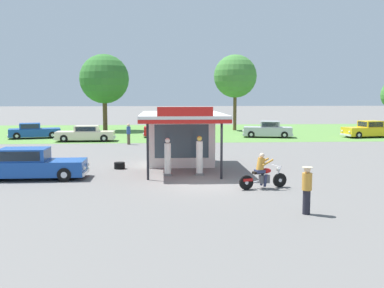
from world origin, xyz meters
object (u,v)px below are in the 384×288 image
at_px(featured_classic_sedan, 29,165).
at_px(parked_car_back_row_centre_right, 368,130).
at_px(motorcycle_with_rider, 263,174).
at_px(parked_car_back_row_right, 86,134).
at_px(parked_car_back_row_centre_left, 34,131).
at_px(bystander_admiring_sedan, 129,134).
at_px(gas_pump_offside, 199,157).
at_px(parked_car_back_row_centre, 268,130).
at_px(gas_pump_nearside, 168,158).
at_px(bystander_standing_back_lot, 307,189).
at_px(spare_tire_stack, 120,166).
at_px(parked_car_back_row_far_left, 170,129).

bearing_deg(featured_classic_sedan, parked_car_back_row_centre_right, 37.27).
bearing_deg(motorcycle_with_rider, parked_car_back_row_right, 117.66).
relative_size(parked_car_back_row_centre_right, parked_car_back_row_centre_left, 1.01).
relative_size(featured_classic_sedan, parked_car_back_row_centre_left, 1.07).
bearing_deg(bystander_admiring_sedan, gas_pump_offside, -72.41).
bearing_deg(parked_car_back_row_centre, parked_car_back_row_centre_right, -3.43).
height_order(gas_pump_nearside, parked_car_back_row_centre_left, gas_pump_nearside).
height_order(gas_pump_offside, parked_car_back_row_centre_right, gas_pump_offside).
xyz_separation_m(gas_pump_nearside, bystander_standing_back_lot, (4.66, -7.94, 0.02)).
relative_size(featured_classic_sedan, spare_tire_stack, 9.14).
xyz_separation_m(parked_car_back_row_centre_right, bystander_standing_back_lot, (-15.16, -27.62, 0.18)).
height_order(gas_pump_offside, bystander_standing_back_lot, gas_pump_offside).
bearing_deg(parked_car_back_row_centre_left, bystander_admiring_sedan, -33.24).
xyz_separation_m(parked_car_back_row_right, parked_car_back_row_centre_right, (26.86, 2.01, 0.08)).
distance_m(gas_pump_nearside, parked_car_back_row_centre_left, 24.32).
distance_m(gas_pump_offside, parked_car_back_row_centre_left, 25.19).
bearing_deg(parked_car_back_row_centre_right, parked_car_back_row_centre, 176.57).
bearing_deg(parked_car_back_row_centre_right, featured_classic_sedan, -142.73).
bearing_deg(parked_car_back_row_centre_right, motorcycle_with_rider, -124.01).
bearing_deg(motorcycle_with_rider, parked_car_back_row_centre_right, 55.99).
relative_size(parked_car_back_row_right, parked_car_back_row_far_left, 0.97).
relative_size(featured_classic_sedan, bystander_standing_back_lot, 3.29).
relative_size(motorcycle_with_rider, parked_car_back_row_right, 0.42).
distance_m(bystander_standing_back_lot, spare_tire_stack, 12.54).
bearing_deg(spare_tire_stack, bystander_admiring_sedan, 91.74).
bearing_deg(gas_pump_offside, spare_tire_stack, 152.63).
bearing_deg(motorcycle_with_rider, bystander_admiring_sedan, 111.28).
height_order(motorcycle_with_rider, parked_car_back_row_centre, parked_car_back_row_centre).
bearing_deg(parked_car_back_row_far_left, bystander_admiring_sedan, -118.48).
bearing_deg(gas_pump_nearside, motorcycle_with_rider, -41.34).
bearing_deg(gas_pump_nearside, parked_car_back_row_right, 111.75).
xyz_separation_m(parked_car_back_row_right, spare_tire_stack, (4.39, -15.45, -0.46)).
relative_size(bystander_standing_back_lot, spare_tire_stack, 2.78).
distance_m(parked_car_back_row_far_left, parked_car_back_row_centre_left, 12.98).
distance_m(gas_pump_offside, parked_car_back_row_centre, 21.94).
bearing_deg(spare_tire_stack, parked_car_back_row_centre_left, 117.69).
xyz_separation_m(parked_car_back_row_centre_right, bystander_admiring_sedan, (-22.85, -4.96, 0.20)).
distance_m(motorcycle_with_rider, parked_car_back_row_centre_right, 28.09).
relative_size(parked_car_back_row_far_left, parked_car_back_row_centre_right, 1.06).
bearing_deg(bystander_standing_back_lot, bystander_admiring_sedan, 108.76).
bearing_deg(parked_car_back_row_far_left, gas_pump_nearside, -91.39).
xyz_separation_m(gas_pump_offside, motorcycle_with_rider, (2.47, -3.61, -0.27)).
bearing_deg(bystander_standing_back_lot, parked_car_back_row_centre, 79.19).
relative_size(gas_pump_nearside, spare_tire_stack, 3.20).
bearing_deg(parked_car_back_row_far_left, parked_car_back_row_centre, -5.97).
xyz_separation_m(parked_car_back_row_far_left, spare_tire_stack, (-3.17, -19.04, -0.56)).
bearing_deg(motorcycle_with_rider, spare_tire_stack, 139.23).
relative_size(parked_car_back_row_far_left, parked_car_back_row_centre_left, 1.07).
distance_m(motorcycle_with_rider, parked_car_back_row_centre_left, 29.57).
bearing_deg(gas_pump_offside, bystander_standing_back_lot, -69.11).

